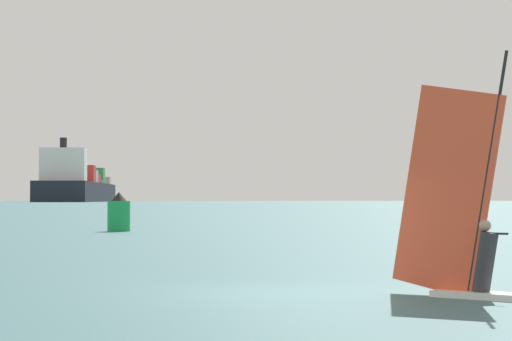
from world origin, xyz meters
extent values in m
plane|color=#386066|center=(0.00, 0.00, 0.00)|extent=(4000.00, 4000.00, 0.00)
cube|color=white|center=(3.55, -2.25, 0.06)|extent=(2.09, 2.50, 0.12)
cylinder|color=black|center=(3.37, -2.02, 2.30)|extent=(0.56, 0.72, 4.36)
cube|color=#E54C2D|center=(2.88, -1.36, 1.97)|extent=(1.48, 1.95, 4.01)
cylinder|color=black|center=(3.08, -1.63, 1.18)|extent=(1.08, 1.43, 0.04)
cylinder|color=#2D2D33|center=(3.34, -1.97, 0.66)|extent=(0.56, 0.60, 1.13)
sphere|color=tan|center=(3.34, -1.97, 1.33)|extent=(0.22, 0.22, 0.22)
cube|color=black|center=(40.36, 664.31, 6.01)|extent=(64.58, 183.19, 12.02)
cube|color=silver|center=(27.16, 596.92, 21.59)|extent=(27.99, 18.53, 19.13)
cylinder|color=black|center=(27.16, 596.92, 34.16)|extent=(4.00, 4.00, 6.00)
cube|color=red|center=(34.64, 635.10, 17.22)|extent=(29.29, 17.63, 10.40)
cube|color=#99999E|center=(37.33, 648.84, 15.92)|extent=(29.29, 17.63, 7.80)
cube|color=red|center=(40.02, 662.59, 14.62)|extent=(29.29, 17.63, 5.20)
cube|color=#59388C|center=(42.72, 676.33, 13.32)|extent=(29.29, 17.63, 2.60)
cube|color=#2D8C47|center=(45.41, 690.08, 17.22)|extent=(29.29, 17.63, 10.40)
cube|color=#2D8C47|center=(48.10, 703.82, 13.32)|extent=(29.29, 17.63, 2.60)
cube|color=red|center=(50.79, 717.57, 13.32)|extent=(29.29, 17.63, 2.60)
cube|color=#99999E|center=(53.48, 731.31, 14.62)|extent=(29.29, 17.63, 5.20)
cylinder|color=#19994C|center=(1.03, 39.38, 0.85)|extent=(1.27, 1.27, 1.69)
cone|color=black|center=(1.03, 39.38, 1.94)|extent=(0.89, 0.89, 0.50)
camera|label=1|loc=(-5.12, -19.61, 1.81)|focal=74.05mm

